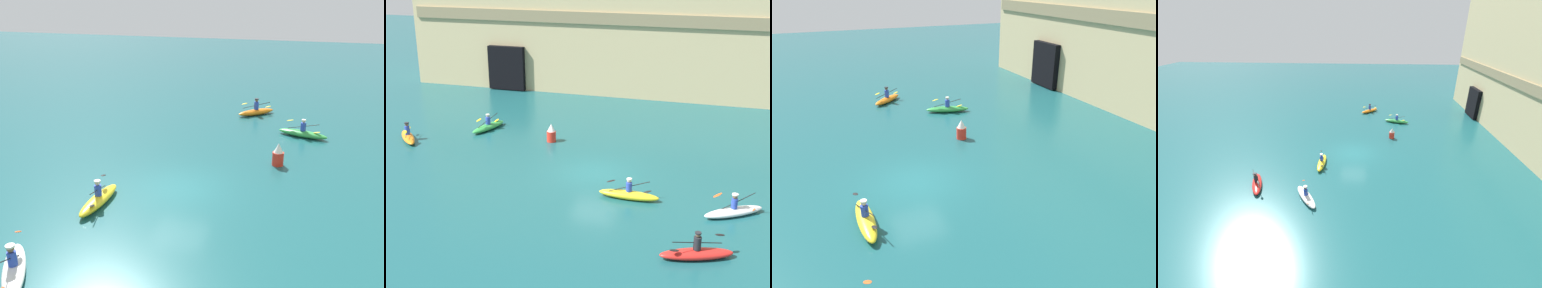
{
  "view_description": "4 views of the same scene",
  "coord_description": "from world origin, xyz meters",
  "views": [
    {
      "loc": [
        16.67,
        5.52,
        8.55
      ],
      "look_at": [
        -1.83,
        0.05,
        1.48
      ],
      "focal_mm": 40.0,
      "sensor_mm": 36.0,
      "label": 1
    },
    {
      "loc": [
        6.94,
        -26.26,
        11.67
      ],
      "look_at": [
        -0.74,
        -0.8,
        1.86
      ],
      "focal_mm": 50.0,
      "sensor_mm": 36.0,
      "label": 2
    },
    {
      "loc": [
        14.97,
        -4.05,
        8.72
      ],
      "look_at": [
        0.13,
        2.39,
        1.57
      ],
      "focal_mm": 35.0,
      "sensor_mm": 36.0,
      "label": 3
    },
    {
      "loc": [
        22.39,
        1.18,
        11.67
      ],
      "look_at": [
        -0.29,
        -0.39,
        0.84
      ],
      "focal_mm": 24.0,
      "sensor_mm": 36.0,
      "label": 4
    }
  ],
  "objects": [
    {
      "name": "kayak_red",
      "position": [
        6.14,
        -7.26,
        0.25
      ],
      "size": [
        3.06,
        1.71,
        1.19
      ],
      "rotation": [
        0.0,
        0.0,
        3.5
      ],
      "color": "red",
      "rests_on": "ground"
    },
    {
      "name": "kayak_white",
      "position": [
        7.45,
        -3.06,
        0.23
      ],
      "size": [
        2.89,
        2.27,
        1.19
      ],
      "rotation": [
        0.0,
        0.0,
        3.74
      ],
      "color": "white",
      "rests_on": "ground"
    },
    {
      "name": "kayak_green",
      "position": [
        -8.86,
        5.0,
        0.24
      ],
      "size": [
        1.54,
        3.1,
        1.1
      ],
      "rotation": [
        0.0,
        0.0,
        1.29
      ],
      "color": "green",
      "rests_on": "ground"
    },
    {
      "name": "marker_buoy",
      "position": [
        -3.96,
        3.99,
        0.54
      ],
      "size": [
        0.58,
        0.58,
        1.18
      ],
      "color": "red",
      "rests_on": "ground"
    },
    {
      "name": "kayak_yellow",
      "position": [
        2.46,
        -2.75,
        0.25
      ],
      "size": [
        3.0,
        0.66,
        1.1
      ],
      "rotation": [
        0.0,
        0.0,
        3.14
      ],
      "color": "yellow",
      "rests_on": "ground"
    },
    {
      "name": "ground_plane",
      "position": [
        0.0,
        0.0,
        0.0
      ],
      "size": [
        120.0,
        120.0,
        0.0
      ],
      "primitive_type": "plane",
      "color": "#195156"
    },
    {
      "name": "kayak_orange",
      "position": [
        -12.87,
        1.56,
        0.26
      ],
      "size": [
        2.46,
        2.59,
        1.19
      ],
      "rotation": [
        0.0,
        0.0,
        2.31
      ],
      "color": "orange",
      "rests_on": "ground"
    }
  ]
}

